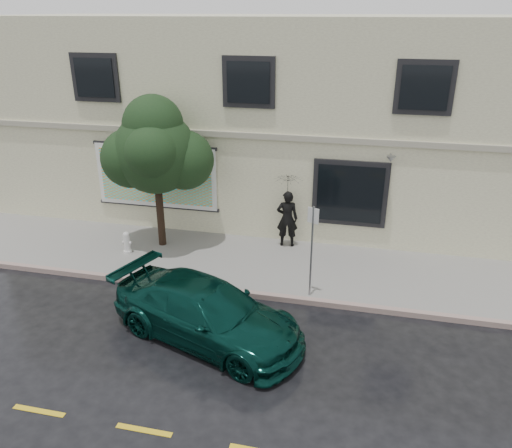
% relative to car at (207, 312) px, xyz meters
% --- Properties ---
extents(ground, '(90.00, 90.00, 0.00)m').
position_rel_car_xyz_m(ground, '(-0.28, 0.50, -0.70)').
color(ground, black).
rests_on(ground, ground).
extents(sidewalk, '(20.00, 3.50, 0.15)m').
position_rel_car_xyz_m(sidewalk, '(-0.28, 3.75, -0.62)').
color(sidewalk, gray).
rests_on(sidewalk, ground).
extents(curb, '(20.00, 0.18, 0.16)m').
position_rel_car_xyz_m(curb, '(-0.28, 2.00, -0.62)').
color(curb, gray).
rests_on(curb, ground).
extents(road_marking, '(19.00, 0.12, 0.01)m').
position_rel_car_xyz_m(road_marking, '(-0.28, -3.00, -0.69)').
color(road_marking, gold).
rests_on(road_marking, ground).
extents(building, '(20.00, 8.12, 7.00)m').
position_rel_car_xyz_m(building, '(-0.28, 9.50, 2.80)').
color(building, beige).
rests_on(building, ground).
extents(billboard, '(4.30, 0.16, 2.20)m').
position_rel_car_xyz_m(billboard, '(-3.48, 5.42, 1.35)').
color(billboard, white).
rests_on(billboard, ground).
extents(car, '(5.23, 3.61, 1.40)m').
position_rel_car_xyz_m(car, '(0.00, 0.00, 0.00)').
color(car, '#072E27').
rests_on(car, ground).
extents(pedestrian, '(0.73, 0.54, 1.86)m').
position_rel_car_xyz_m(pedestrian, '(1.04, 5.10, 0.38)').
color(pedestrian, black).
rests_on(pedestrian, sidewalk).
extents(umbrella, '(1.26, 1.26, 0.70)m').
position_rel_car_xyz_m(umbrella, '(1.04, 5.10, 1.66)').
color(umbrella, black).
rests_on(umbrella, pedestrian).
extents(street_tree, '(2.52, 2.52, 4.33)m').
position_rel_car_xyz_m(street_tree, '(-2.92, 4.29, 2.51)').
color(street_tree, black).
rests_on(street_tree, sidewalk).
extents(fire_hydrant, '(0.29, 0.27, 0.70)m').
position_rel_car_xyz_m(fire_hydrant, '(-3.75, 3.48, -0.21)').
color(fire_hydrant, silver).
rests_on(fire_hydrant, sidewalk).
extents(sign_pole, '(0.30, 0.14, 2.54)m').
position_rel_car_xyz_m(sign_pole, '(2.14, 2.20, 0.98)').
color(sign_pole, gray).
rests_on(sign_pole, sidewalk).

